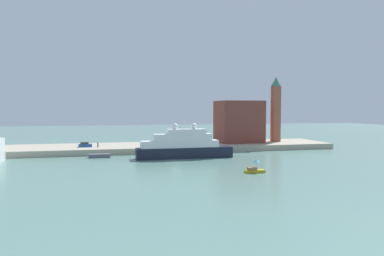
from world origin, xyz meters
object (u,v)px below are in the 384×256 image
object	(u,v)px
bell_tower	(276,107)
person_figure	(98,145)
work_barge	(100,156)
harbor_building	(239,122)
large_yacht	(183,146)
parked_car	(85,145)
mooring_bollard	(188,146)
small_motorboat	(255,169)

from	to	relation	value
bell_tower	person_figure	bearing A→B (deg)	-175.47
work_barge	harbor_building	bearing A→B (deg)	18.87
large_yacht	work_barge	xyz separation A→B (m)	(-21.54, 6.13, -2.64)
large_yacht	parked_car	size ratio (longest dim) A/B	6.67
person_figure	parked_car	bearing A→B (deg)	163.93
harbor_building	person_figure	world-z (taller)	harbor_building
work_barge	person_figure	world-z (taller)	person_figure
large_yacht	parked_car	bearing A→B (deg)	145.56
mooring_bollard	work_barge	bearing A→B (deg)	-169.10
small_motorboat	person_figure	size ratio (longest dim) A/B	2.60
harbor_building	mooring_bollard	distance (m)	23.42
large_yacht	bell_tower	bearing A→B (deg)	29.93
person_figure	mooring_bollard	distance (m)	26.77
harbor_building	bell_tower	distance (m)	14.43
parked_car	mooring_bollard	bearing A→B (deg)	-12.78
large_yacht	mooring_bollard	world-z (taller)	large_yacht
large_yacht	mooring_bollard	size ratio (longest dim) A/B	32.32
small_motorboat	harbor_building	xyz separation A→B (m)	(13.96, 45.87, 7.90)
large_yacht	small_motorboat	size ratio (longest dim) A/B	6.31
bell_tower	work_barge	bearing A→B (deg)	-165.40
small_motorboat	parked_car	bearing A→B (deg)	130.31
harbor_building	mooring_bollard	xyz separation A→B (m)	(-19.84, -10.57, -6.59)
person_figure	bell_tower	bearing A→B (deg)	4.53
small_motorboat	work_barge	size ratio (longest dim) A/B	0.73
large_yacht	small_motorboat	xyz separation A→B (m)	(9.75, -24.27, -2.32)
mooring_bollard	large_yacht	bearing A→B (deg)	-109.38
harbor_building	parked_car	world-z (taller)	harbor_building
harbor_building	bell_tower	xyz separation A→B (m)	(13.54, -0.15, 4.98)
small_motorboat	mooring_bollard	bearing A→B (deg)	99.45
harbor_building	parked_car	size ratio (longest dim) A/B	3.71
bell_tower	parked_car	size ratio (longest dim) A/B	5.80
mooring_bollard	parked_car	bearing A→B (deg)	167.22
work_barge	parked_car	world-z (taller)	parked_car
work_barge	mooring_bollard	size ratio (longest dim) A/B	7.04
parked_car	person_figure	size ratio (longest dim) A/B	2.46
bell_tower	harbor_building	bearing A→B (deg)	179.37
work_barge	mooring_bollard	bearing A→B (deg)	10.90
person_figure	large_yacht	bearing A→B (deg)	-36.92
work_barge	parked_car	distance (m)	12.60
large_yacht	person_figure	world-z (taller)	large_yacht
work_barge	person_figure	bearing A→B (deg)	93.94
harbor_building	parked_car	bearing A→B (deg)	-175.62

